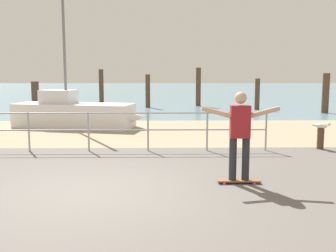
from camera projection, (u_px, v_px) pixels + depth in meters
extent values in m
cube|color=#605B56|center=(84.00, 213.00, 6.00)|extent=(24.00, 10.00, 0.04)
cube|color=tan|center=(128.00, 132.00, 13.92)|extent=(24.00, 6.00, 0.04)
cube|color=slate|center=(150.00, 91.00, 41.65)|extent=(72.00, 50.00, 0.04)
cylinder|color=#9EA0A5|center=(29.00, 132.00, 10.45)|extent=(0.05, 0.05, 1.05)
cylinder|color=#9EA0A5|center=(89.00, 132.00, 10.47)|extent=(0.05, 0.05, 1.05)
cylinder|color=#9EA0A5|center=(148.00, 132.00, 10.50)|extent=(0.05, 0.05, 1.05)
cylinder|color=#9EA0A5|center=(207.00, 132.00, 10.52)|extent=(0.05, 0.05, 1.05)
cylinder|color=#9EA0A5|center=(266.00, 132.00, 10.55)|extent=(0.05, 0.05, 1.05)
cylinder|color=#9EA0A5|center=(28.00, 113.00, 10.38)|extent=(12.42, 0.04, 0.04)
cylinder|color=#9EA0A5|center=(29.00, 130.00, 10.44)|extent=(12.42, 0.04, 0.04)
cube|color=silver|center=(74.00, 116.00, 14.93)|extent=(4.60, 2.36, 0.90)
cone|color=silver|center=(131.00, 117.00, 14.48)|extent=(1.24, 0.99, 0.77)
cylinder|color=slate|center=(64.00, 38.00, 14.60)|extent=(0.10, 0.10, 4.77)
cube|color=silver|center=(59.00, 97.00, 14.96)|extent=(1.37, 1.15, 0.50)
cube|color=brown|center=(239.00, 180.00, 7.53)|extent=(0.80, 0.21, 0.02)
cylinder|color=#E5598C|center=(224.00, 184.00, 7.46)|extent=(0.06, 0.03, 0.06)
cylinder|color=#E5598C|center=(223.00, 181.00, 7.61)|extent=(0.06, 0.03, 0.06)
cylinder|color=#E5598C|center=(254.00, 184.00, 7.46)|extent=(0.06, 0.03, 0.06)
cylinder|color=#E5598C|center=(253.00, 181.00, 7.61)|extent=(0.06, 0.03, 0.06)
cylinder|color=#26262B|center=(233.00, 159.00, 7.47)|extent=(0.14, 0.14, 0.80)
cylinder|color=#26262B|center=(246.00, 159.00, 7.47)|extent=(0.14, 0.14, 0.80)
cube|color=maroon|center=(240.00, 122.00, 7.38)|extent=(0.36, 0.21, 0.60)
sphere|color=tan|center=(241.00, 98.00, 7.32)|extent=(0.22, 0.22, 0.22)
cylinder|color=tan|center=(216.00, 112.00, 7.35)|extent=(0.56, 0.10, 0.23)
cylinder|color=tan|center=(265.00, 112.00, 7.35)|extent=(0.56, 0.10, 0.23)
cylinder|color=#513826|center=(320.00, 139.00, 10.79)|extent=(0.18, 0.18, 0.57)
ellipsoid|color=white|center=(321.00, 126.00, 10.74)|extent=(0.35, 0.28, 0.14)
sphere|color=white|center=(329.00, 124.00, 10.64)|extent=(0.09, 0.09, 0.09)
cone|color=gold|center=(331.00, 124.00, 10.62)|extent=(0.06, 0.05, 0.02)
cube|color=slate|center=(315.00, 125.00, 10.81)|extent=(0.14, 0.13, 0.02)
cylinder|color=#513826|center=(35.00, 96.00, 21.30)|extent=(0.39, 0.39, 1.54)
cylinder|color=#513826|center=(101.00, 87.00, 24.91)|extent=(0.29, 0.29, 2.19)
cylinder|color=#513826|center=(148.00, 91.00, 22.78)|extent=(0.27, 0.27, 1.90)
cylinder|color=#513826|center=(198.00, 87.00, 23.78)|extent=(0.30, 0.30, 2.28)
cylinder|color=#513826|center=(257.00, 94.00, 21.55)|extent=(0.26, 0.26, 1.69)
cylinder|color=#513826|center=(326.00, 93.00, 19.81)|extent=(0.34, 0.34, 1.98)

